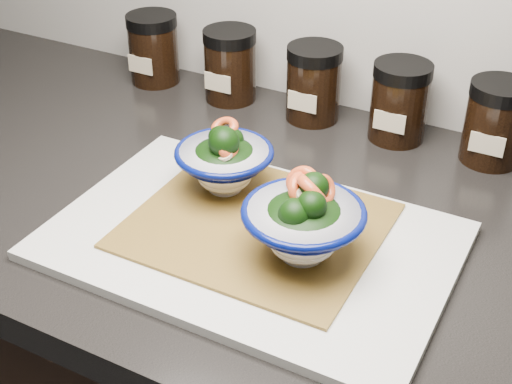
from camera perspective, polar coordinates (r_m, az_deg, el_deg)
The scene contains 10 objects.
countertop at distance 0.96m, azimuth -7.03°, elevation 0.35°, with size 3.50×0.60×0.04m, color black.
cutting_board at distance 0.81m, azimuth -0.41°, elevation -3.94°, with size 0.45×0.30×0.01m, color beige.
bamboo_mat at distance 0.82m, azimuth -0.00°, elevation -2.67°, with size 0.28×0.24×0.00m, color olive.
bowl_left at distance 0.87m, azimuth -2.53°, elevation 2.47°, with size 0.12×0.12×0.09m.
bowl_right at distance 0.75m, azimuth 3.84°, elevation -2.47°, with size 0.13×0.13×0.10m.
spice_jar_a at distance 1.19m, azimuth -8.20°, elevation 11.29°, with size 0.08×0.08×0.11m.
spice_jar_b at distance 1.12m, azimuth -2.09°, elevation 10.11°, with size 0.08×0.08×0.11m.
spice_jar_c at distance 1.06m, azimuth 4.63°, elevation 8.68°, with size 0.08×0.08×0.11m.
spice_jar_d at distance 1.02m, azimuth 11.41°, elevation 7.10°, with size 0.08×0.08×0.11m.
spice_jar_e at distance 1.00m, azimuth 18.61°, elevation 5.30°, with size 0.08×0.08×0.11m.
Camera 1 is at (0.48, 0.80, 1.40)m, focal length 50.00 mm.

